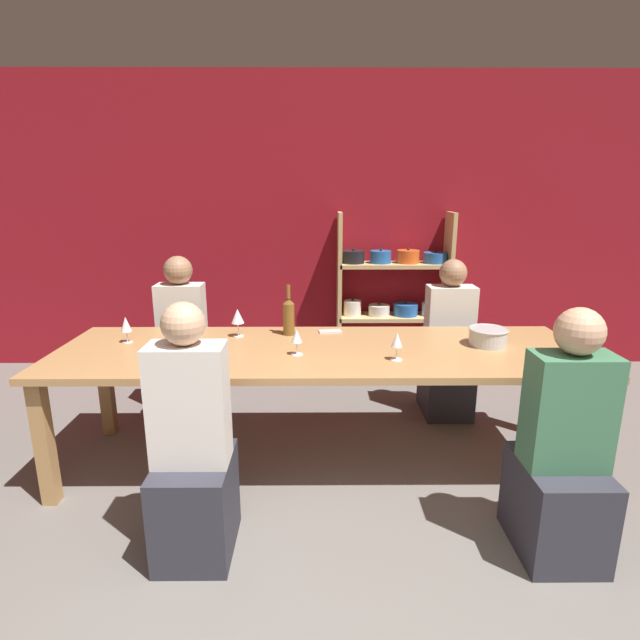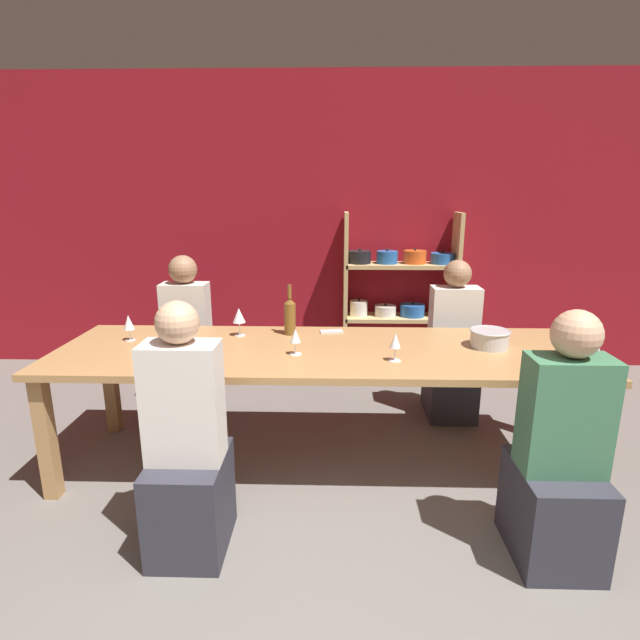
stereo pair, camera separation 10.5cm
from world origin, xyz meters
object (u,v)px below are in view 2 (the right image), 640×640
at_px(person_near_a, 188,461).
at_px(person_far_a, 452,359).
at_px(person_near_b, 558,470).
at_px(wine_glass_red_a, 178,313).
at_px(wine_glass_white_a, 129,323).
at_px(dining_table, 320,360).
at_px(wine_glass_red_d, 239,316).
at_px(mixing_bowl, 490,338).
at_px(wine_bottle_green, 290,315).
at_px(wine_glass_empty_a, 395,342).
at_px(wine_glass_red_b, 595,347).
at_px(person_far_b, 189,352).
at_px(wine_glass_red_c, 295,337).
at_px(shelf_unit, 401,305).
at_px(cell_phone, 331,331).

distance_m(person_near_a, person_far_a, 2.18).
distance_m(person_far_a, person_near_b, 1.53).
relative_size(wine_glass_red_a, wine_glass_white_a, 1.06).
relative_size(dining_table, wine_glass_red_d, 17.11).
relative_size(mixing_bowl, wine_glass_red_a, 1.36).
height_order(wine_bottle_green, wine_glass_white_a, wine_bottle_green).
height_order(wine_glass_empty_a, person_near_b, person_near_b).
height_order(wine_glass_red_b, person_far_a, person_far_a).
distance_m(wine_glass_red_b, person_far_b, 2.77).
height_order(mixing_bowl, wine_glass_red_b, wine_glass_red_b).
height_order(wine_glass_red_c, person_near_b, person_near_b).
bearing_deg(person_near_a, wine_glass_red_b, 13.78).
bearing_deg(dining_table, person_far_b, 142.34).
relative_size(mixing_bowl, wine_glass_empty_a, 1.49).
bearing_deg(mixing_bowl, person_far_a, 94.32).
bearing_deg(person_near_b, wine_glass_red_c, 151.44).
bearing_deg(wine_glass_empty_a, wine_glass_red_c, 170.25).
distance_m(dining_table, wine_bottle_green, 0.41).
relative_size(shelf_unit, wine_glass_red_b, 8.89).
distance_m(shelf_unit, person_far_b, 1.98).
distance_m(wine_glass_empty_a, cell_phone, 0.67).
bearing_deg(cell_phone, person_far_b, 157.98).
distance_m(shelf_unit, cell_phone, 1.51).
bearing_deg(wine_glass_red_c, wine_glass_red_a, 149.67).
height_order(shelf_unit, wine_bottle_green, shelf_unit).
relative_size(dining_table, wine_glass_red_c, 20.65).
xyz_separation_m(wine_glass_white_a, person_near_b, (2.31, -0.92, -0.42)).
distance_m(wine_glass_red_a, wine_glass_empty_a, 1.50).
relative_size(wine_glass_red_b, wine_glass_red_d, 0.91).
relative_size(shelf_unit, wine_glass_red_d, 8.09).
bearing_deg(wine_glass_red_c, person_near_a, -124.45).
relative_size(wine_glass_red_a, person_near_b, 0.15).
bearing_deg(wine_glass_red_c, shelf_unit, 65.08).
xyz_separation_m(wine_bottle_green, wine_glass_red_b, (1.68, -0.57, -0.02)).
height_order(dining_table, person_near_a, person_near_a).
xyz_separation_m(dining_table, wine_glass_red_a, (-0.96, 0.37, 0.19)).
relative_size(wine_bottle_green, wine_glass_red_a, 1.90).
bearing_deg(wine_glass_red_a, wine_glass_red_b, -14.79).
relative_size(mixing_bowl, person_near_b, 0.20).
bearing_deg(wine_glass_red_a, wine_bottle_green, -5.65).
distance_m(dining_table, mixing_bowl, 1.03).
bearing_deg(wine_glass_white_a, person_near_a, -56.41).
bearing_deg(person_near_a, cell_phone, 59.73).
xyz_separation_m(mixing_bowl, wine_bottle_green, (-1.22, 0.24, 0.07)).
bearing_deg(person_far_b, mixing_bowl, 160.18).
bearing_deg(shelf_unit, wine_glass_red_d, -130.41).
height_order(wine_glass_red_b, cell_phone, wine_glass_red_b).
bearing_deg(shelf_unit, wine_bottle_green, -122.87).
bearing_deg(mixing_bowl, wine_glass_white_a, 178.14).
height_order(shelf_unit, wine_glass_red_c, shelf_unit).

